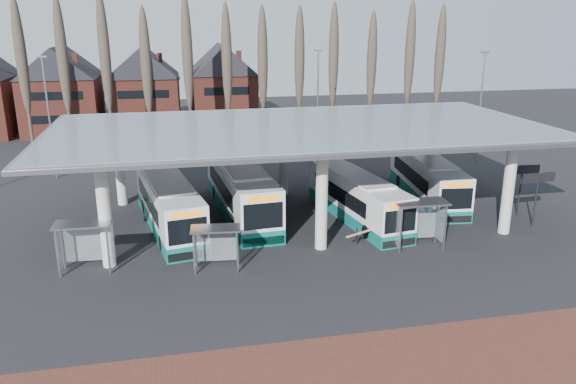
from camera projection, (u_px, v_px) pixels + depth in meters
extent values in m
plane|color=black|center=(333.00, 265.00, 30.87)|extent=(140.00, 140.00, 0.00)
cylinder|color=silver|center=(105.00, 214.00, 29.92)|extent=(0.70, 0.70, 6.00)
cylinder|color=silver|center=(120.00, 164.00, 40.20)|extent=(0.70, 0.70, 6.00)
cylinder|color=silver|center=(322.00, 200.00, 32.32)|extent=(0.70, 0.70, 6.00)
cylinder|color=silver|center=(283.00, 156.00, 42.60)|extent=(0.70, 0.70, 6.00)
cylinder|color=silver|center=(509.00, 187.00, 34.72)|extent=(0.70, 0.70, 6.00)
cylinder|color=silver|center=(430.00, 149.00, 45.00)|extent=(0.70, 0.70, 6.00)
cube|color=gray|center=(300.00, 127.00, 36.50)|extent=(32.00, 16.00, 0.12)
cube|color=silver|center=(300.00, 126.00, 36.48)|extent=(31.50, 15.50, 0.04)
cone|color=#473D33|center=(25.00, 80.00, 55.18)|extent=(0.36, 0.36, 14.50)
ellipsoid|color=#473D33|center=(22.00, 62.00, 54.66)|extent=(1.10, 1.10, 11.02)
cone|color=#473D33|center=(68.00, 79.00, 55.98)|extent=(0.36, 0.36, 14.50)
ellipsoid|color=#473D33|center=(66.00, 61.00, 55.46)|extent=(1.10, 1.10, 11.02)
cone|color=#473D33|center=(109.00, 78.00, 56.78)|extent=(0.36, 0.36, 14.50)
ellipsoid|color=#473D33|center=(108.00, 61.00, 56.26)|extent=(1.10, 1.10, 11.02)
cone|color=#473D33|center=(150.00, 77.00, 57.57)|extent=(0.36, 0.36, 14.50)
ellipsoid|color=#473D33|center=(149.00, 60.00, 57.06)|extent=(1.10, 1.10, 11.02)
cone|color=#473D33|center=(189.00, 77.00, 58.37)|extent=(0.36, 0.36, 14.50)
ellipsoid|color=#473D33|center=(188.00, 60.00, 57.86)|extent=(1.10, 1.10, 11.02)
cone|color=#473D33|center=(228.00, 76.00, 59.17)|extent=(0.36, 0.36, 14.50)
ellipsoid|color=#473D33|center=(227.00, 59.00, 58.66)|extent=(1.10, 1.10, 11.02)
cone|color=#473D33|center=(265.00, 75.00, 59.97)|extent=(0.36, 0.36, 14.50)
ellipsoid|color=#473D33|center=(265.00, 58.00, 59.46)|extent=(1.10, 1.10, 11.02)
cone|color=#473D33|center=(301.00, 74.00, 60.77)|extent=(0.36, 0.36, 14.50)
ellipsoid|color=#473D33|center=(301.00, 58.00, 60.26)|extent=(1.10, 1.10, 11.02)
cone|color=#473D33|center=(337.00, 74.00, 61.57)|extent=(0.36, 0.36, 14.50)
ellipsoid|color=#473D33|center=(337.00, 57.00, 61.06)|extent=(1.10, 1.10, 11.02)
cone|color=#473D33|center=(371.00, 73.00, 62.37)|extent=(0.36, 0.36, 14.50)
ellipsoid|color=#473D33|center=(372.00, 57.00, 61.86)|extent=(1.10, 1.10, 11.02)
cone|color=#473D33|center=(405.00, 72.00, 63.17)|extent=(0.36, 0.36, 14.50)
ellipsoid|color=#473D33|center=(406.00, 56.00, 62.65)|extent=(1.10, 1.10, 11.02)
cone|color=#473D33|center=(438.00, 72.00, 63.97)|extent=(0.36, 0.36, 14.50)
ellipsoid|color=#473D33|center=(439.00, 56.00, 63.45)|extent=(1.10, 1.10, 11.02)
cube|color=maroon|center=(64.00, 102.00, 66.86)|extent=(8.00, 10.00, 7.00)
pyramid|color=black|center=(57.00, 42.00, 64.80)|extent=(8.30, 10.30, 3.50)
cube|color=maroon|center=(146.00, 100.00, 68.76)|extent=(8.00, 10.00, 7.00)
pyramid|color=black|center=(141.00, 41.00, 66.70)|extent=(8.30, 10.30, 3.50)
cube|color=maroon|center=(223.00, 98.00, 70.66)|extent=(8.00, 10.00, 7.00)
pyramid|color=black|center=(221.00, 40.00, 68.59)|extent=(8.30, 10.30, 3.50)
cylinder|color=slate|center=(50.00, 120.00, 46.36)|extent=(0.16, 0.16, 10.00)
cube|color=slate|center=(42.00, 57.00, 44.86)|extent=(0.80, 0.15, 0.15)
cylinder|color=slate|center=(318.00, 104.00, 54.89)|extent=(0.16, 0.16, 10.00)
cube|color=slate|center=(318.00, 51.00, 53.39)|extent=(0.80, 0.15, 0.15)
cylinder|color=slate|center=(480.00, 109.00, 52.08)|extent=(0.16, 0.16, 10.00)
cube|color=slate|center=(486.00, 52.00, 50.58)|extent=(0.80, 0.15, 0.15)
cube|color=white|center=(169.00, 201.00, 36.03)|extent=(4.41, 11.94, 2.73)
cube|color=#0D6358|center=(170.00, 221.00, 36.42)|extent=(4.43, 11.97, 0.88)
cube|color=white|center=(167.00, 180.00, 35.62)|extent=(3.38, 7.29, 0.18)
cube|color=black|center=(167.00, 198.00, 36.44)|extent=(3.90, 8.72, 1.07)
cube|color=black|center=(188.00, 231.00, 30.85)|extent=(2.17, 0.42, 1.46)
cube|color=black|center=(154.00, 177.00, 41.18)|extent=(2.09, 0.41, 1.17)
cube|color=orange|center=(187.00, 214.00, 30.56)|extent=(1.72, 0.34, 0.29)
cube|color=black|center=(189.00, 256.00, 31.28)|extent=(2.34, 0.47, 0.49)
cylinder|color=black|center=(162.00, 243.00, 32.73)|extent=(0.43, 0.97, 0.94)
cylinder|color=black|center=(200.00, 238.00, 33.52)|extent=(0.43, 0.97, 0.94)
cylinder|color=black|center=(145.00, 207.00, 39.04)|extent=(0.43, 0.97, 0.94)
cylinder|color=black|center=(177.00, 203.00, 39.84)|extent=(0.43, 0.97, 0.94)
cube|color=white|center=(241.00, 187.00, 38.57)|extent=(3.63, 12.85, 2.96)
cube|color=#0D6358|center=(242.00, 207.00, 38.99)|extent=(3.65, 12.88, 0.95)
cube|color=white|center=(241.00, 166.00, 38.12)|extent=(2.99, 7.77, 0.19)
cube|color=black|center=(240.00, 184.00, 39.02)|extent=(3.41, 9.31, 1.16)
cube|color=black|center=(263.00, 216.00, 32.75)|extent=(2.37, 0.24, 1.59)
cube|color=black|center=(225.00, 164.00, 44.34)|extent=(2.29, 0.23, 1.27)
cube|color=orange|center=(263.00, 199.00, 32.44)|extent=(1.89, 0.19, 0.32)
cube|color=black|center=(264.00, 241.00, 33.23)|extent=(2.56, 0.27, 0.53)
cylinder|color=black|center=(236.00, 228.00, 34.97)|extent=(0.37, 1.03, 1.02)
cylinder|color=black|center=(273.00, 224.00, 35.62)|extent=(0.37, 1.03, 1.02)
cylinder|color=black|center=(216.00, 193.00, 42.04)|extent=(0.37, 1.03, 1.02)
cylinder|color=black|center=(247.00, 190.00, 42.70)|extent=(0.37, 1.03, 1.02)
cube|color=white|center=(357.00, 195.00, 37.63)|extent=(3.90, 11.28, 2.58)
cube|color=#0D6358|center=(356.00, 213.00, 38.00)|extent=(3.92, 11.31, 0.83)
cube|color=white|center=(358.00, 176.00, 37.24)|extent=(3.04, 6.87, 0.17)
cube|color=black|center=(354.00, 192.00, 38.02)|extent=(3.50, 8.22, 1.01)
cube|color=black|center=(400.00, 221.00, 32.68)|extent=(2.06, 0.35, 1.38)
cube|color=black|center=(324.00, 174.00, 42.55)|extent=(1.99, 0.34, 1.11)
cube|color=orange|center=(401.00, 206.00, 32.40)|extent=(1.64, 0.28, 0.28)
cube|color=black|center=(399.00, 243.00, 33.09)|extent=(2.22, 0.39, 0.46)
cylinder|color=black|center=(367.00, 232.00, 34.50)|extent=(0.38, 0.91, 0.89)
cylinder|color=black|center=(397.00, 228.00, 35.20)|extent=(0.38, 0.91, 0.89)
cylinder|color=black|center=(323.00, 200.00, 40.53)|extent=(0.38, 0.91, 0.89)
cylinder|color=black|center=(349.00, 197.00, 41.24)|extent=(0.38, 0.91, 0.89)
cube|color=white|center=(427.00, 176.00, 41.98)|extent=(3.69, 11.59, 2.66)
cube|color=#0D6358|center=(426.00, 193.00, 42.35)|extent=(3.71, 11.61, 0.85)
cube|color=white|center=(429.00, 158.00, 41.57)|extent=(2.94, 7.04, 0.17)
cube|color=black|center=(425.00, 173.00, 42.40)|extent=(3.37, 8.43, 1.04)
cube|color=black|center=(457.00, 199.00, 36.56)|extent=(2.12, 0.30, 1.42)
cube|color=black|center=(405.00, 157.00, 47.35)|extent=(2.05, 0.29, 1.14)
cube|color=orange|center=(458.00, 185.00, 36.28)|extent=(1.69, 0.24, 0.28)
cube|color=black|center=(455.00, 219.00, 36.99)|extent=(2.29, 0.34, 0.47)
cylinder|color=black|center=(428.00, 208.00, 38.81)|extent=(0.37, 0.94, 0.91)
cylinder|color=black|center=(459.00, 207.00, 39.02)|extent=(0.37, 0.94, 0.91)
cylinder|color=black|center=(399.00, 181.00, 45.40)|extent=(0.37, 0.94, 0.91)
cylinder|color=black|center=(426.00, 180.00, 45.61)|extent=(0.37, 0.94, 0.91)
cube|color=gray|center=(58.00, 254.00, 29.08)|extent=(0.09, 0.09, 2.63)
cube|color=gray|center=(108.00, 251.00, 29.47)|extent=(0.09, 0.09, 2.63)
cube|color=gray|center=(63.00, 245.00, 30.17)|extent=(0.09, 0.09, 2.63)
cube|color=gray|center=(111.00, 242.00, 30.56)|extent=(0.09, 0.09, 2.63)
cube|color=gray|center=(82.00, 224.00, 29.42)|extent=(3.01, 1.61, 0.11)
cube|color=silver|center=(87.00, 243.00, 30.40)|extent=(2.52, 0.16, 2.10)
cube|color=silver|center=(59.00, 249.00, 29.60)|extent=(0.10, 1.16, 2.10)
cube|color=silver|center=(111.00, 246.00, 30.01)|extent=(0.10, 1.16, 2.10)
cube|color=gray|center=(194.00, 254.00, 29.40)|extent=(0.08, 0.08, 2.32)
cube|color=gray|center=(237.00, 253.00, 29.61)|extent=(0.08, 0.08, 2.32)
cube|color=gray|center=(196.00, 247.00, 30.37)|extent=(0.08, 0.08, 2.32)
cube|color=gray|center=(237.00, 245.00, 30.59)|extent=(0.08, 0.08, 2.32)
cube|color=gray|center=(215.00, 229.00, 29.64)|extent=(2.73, 1.58, 0.09)
cube|color=silver|center=(216.00, 245.00, 30.51)|extent=(2.22, 0.28, 1.86)
cube|color=silver|center=(194.00, 250.00, 29.87)|extent=(0.15, 1.02, 1.86)
cube|color=silver|center=(238.00, 248.00, 30.09)|extent=(0.15, 1.02, 1.86)
cube|color=gray|center=(401.00, 230.00, 32.10)|extent=(0.09, 0.09, 2.78)
cube|color=gray|center=(445.00, 228.00, 32.48)|extent=(0.09, 0.09, 2.78)
cube|color=gray|center=(394.00, 223.00, 33.25)|extent=(0.09, 0.09, 2.78)
cube|color=gray|center=(436.00, 221.00, 33.63)|extent=(0.09, 0.09, 2.78)
cube|color=gray|center=(421.00, 202.00, 32.44)|extent=(3.20, 1.74, 0.11)
cube|color=silver|center=(415.00, 221.00, 33.48)|extent=(2.66, 0.20, 2.22)
cube|color=silver|center=(396.00, 226.00, 32.65)|extent=(0.12, 1.22, 2.22)
cube|color=silver|center=(442.00, 223.00, 33.05)|extent=(0.12, 1.22, 2.22)
cylinder|color=black|center=(535.00, 201.00, 36.20)|extent=(0.11, 0.11, 3.52)
cube|color=black|center=(539.00, 178.00, 35.75)|extent=(2.42, 0.31, 0.60)
cylinder|color=black|center=(520.00, 191.00, 38.25)|extent=(0.11, 0.11, 3.49)
cube|color=black|center=(523.00, 169.00, 37.80)|extent=(2.40, 0.33, 0.60)
cube|color=black|center=(357.00, 236.00, 33.60)|extent=(0.07, 0.07, 1.03)
cube|color=red|center=(360.00, 233.00, 33.05)|extent=(1.91, 0.96, 0.09)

